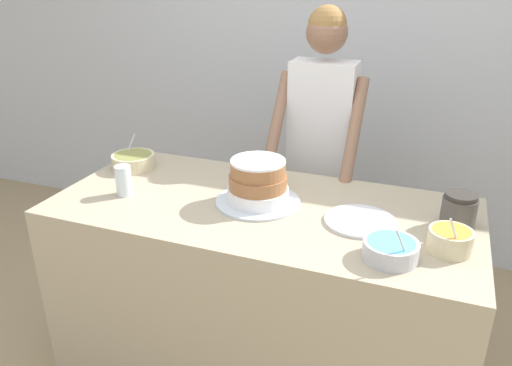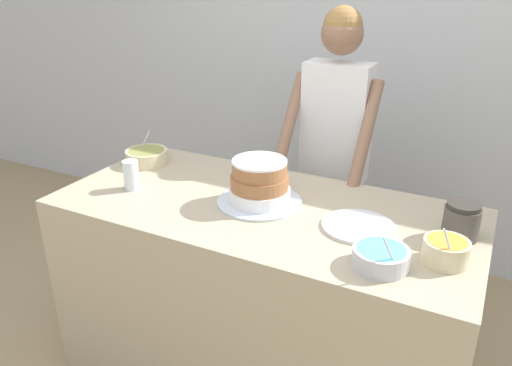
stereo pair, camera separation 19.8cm
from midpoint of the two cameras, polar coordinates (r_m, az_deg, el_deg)
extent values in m
cube|color=silver|center=(3.28, 8.04, 14.17)|extent=(10.00, 0.05, 2.60)
cube|color=tan|center=(2.29, -1.96, -12.90)|extent=(1.74, 0.80, 0.91)
cylinder|color=#2D2D38|center=(2.85, 3.43, -6.38)|extent=(0.10, 0.10, 0.80)
cylinder|color=#2D2D38|center=(2.82, 6.27, -6.88)|extent=(0.10, 0.10, 0.80)
cube|color=white|center=(2.56, 5.37, 7.06)|extent=(0.32, 0.18, 0.60)
cylinder|color=#8E664C|center=(2.47, 0.02, 6.42)|extent=(0.06, 0.37, 0.50)
cylinder|color=#8E664C|center=(2.36, 8.73, 5.38)|extent=(0.06, 0.37, 0.50)
sphere|color=#8E664C|center=(2.47, 5.76, 16.73)|extent=(0.20, 0.20, 0.20)
sphere|color=olive|center=(2.47, 5.79, 17.53)|extent=(0.18, 0.18, 0.18)
cylinder|color=silver|center=(2.08, -2.51, -2.18)|extent=(0.35, 0.35, 0.01)
cylinder|color=white|center=(2.06, -2.52, -1.35)|extent=(0.25, 0.25, 0.06)
cylinder|color=#9E663D|center=(2.04, -2.55, 0.09)|extent=(0.24, 0.24, 0.06)
cylinder|color=#9E663D|center=(2.02, -2.58, 1.57)|extent=(0.22, 0.22, 0.06)
cylinder|color=white|center=(2.00, -2.60, 2.45)|extent=(0.22, 0.22, 0.01)
cylinder|color=silver|center=(1.71, 11.94, -7.62)|extent=(0.19, 0.19, 0.06)
cylinder|color=#60B7E0|center=(1.70, 12.01, -6.85)|extent=(0.16, 0.16, 0.01)
cylinder|color=silver|center=(1.64, 13.20, -7.29)|extent=(0.06, 0.05, 0.14)
cylinder|color=beige|center=(1.81, 18.41, -6.37)|extent=(0.15, 0.15, 0.08)
cylinder|color=#EF9938|center=(1.79, 18.55, -5.42)|extent=(0.13, 0.13, 0.01)
cylinder|color=silver|center=(1.74, 18.93, -6.06)|extent=(0.06, 0.02, 0.14)
cylinder|color=beige|center=(2.52, -16.03, 2.36)|extent=(0.21, 0.21, 0.07)
cylinder|color=olive|center=(2.51, -16.10, 2.98)|extent=(0.18, 0.18, 0.01)
cylinder|color=silver|center=(2.57, -16.49, 3.79)|extent=(0.06, 0.06, 0.14)
cylinder|color=silver|center=(2.22, -17.39, 0.22)|extent=(0.07, 0.07, 0.13)
cylinder|color=silver|center=(1.94, 8.95, -4.37)|extent=(0.27, 0.27, 0.01)
cylinder|color=#4C4742|center=(1.97, 19.52, -3.29)|extent=(0.13, 0.13, 0.12)
cylinder|color=#322D28|center=(1.94, 19.79, -1.48)|extent=(0.12, 0.12, 0.02)
camera|label=1|loc=(0.10, -92.86, -1.24)|focal=35.00mm
camera|label=2|loc=(0.10, 87.14, 1.24)|focal=35.00mm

